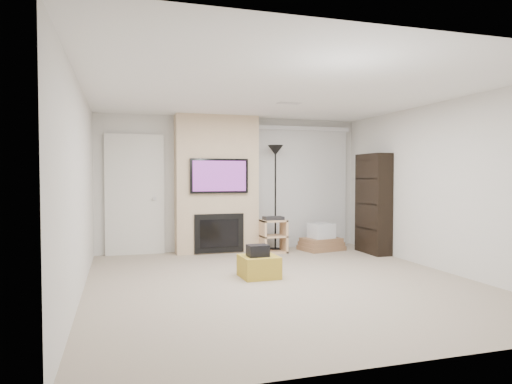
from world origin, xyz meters
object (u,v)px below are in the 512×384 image
object	(u,v)px
floor_lamp	(275,168)
bookshelf	(373,204)
box_stack	(321,240)
av_stand	(273,234)
ottoman	(259,267)

from	to	relation	value
floor_lamp	bookshelf	world-z (taller)	floor_lamp
floor_lamp	box_stack	distance (m)	1.62
bookshelf	box_stack	bearing A→B (deg)	142.76
floor_lamp	box_stack	bearing A→B (deg)	-14.26
box_stack	bookshelf	world-z (taller)	bookshelf
floor_lamp	av_stand	world-z (taller)	floor_lamp
av_stand	floor_lamp	bearing A→B (deg)	62.10
ottoman	box_stack	size ratio (longest dim) A/B	0.58
box_stack	bookshelf	bearing A→B (deg)	-37.24
ottoman	box_stack	xyz separation A→B (m)	(1.80, 1.86, 0.04)
ottoman	av_stand	size ratio (longest dim) A/B	0.76
floor_lamp	bookshelf	size ratio (longest dim) A/B	1.10
ottoman	bookshelf	bearing A→B (deg)	26.63
av_stand	bookshelf	size ratio (longest dim) A/B	0.37
floor_lamp	bookshelf	bearing A→B (deg)	-26.25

